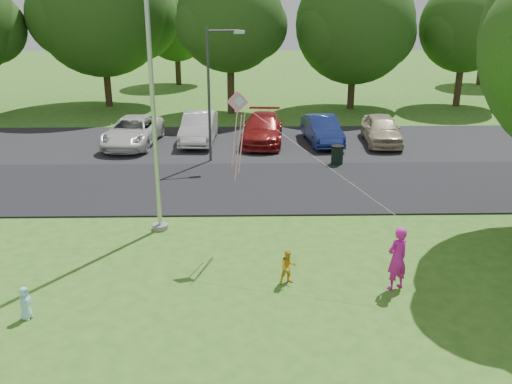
{
  "coord_description": "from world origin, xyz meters",
  "views": [
    {
      "loc": [
        -0.78,
        -11.9,
        7.32
      ],
      "look_at": [
        -0.44,
        4.0,
        1.6
      ],
      "focal_mm": 40.0,
      "sensor_mm": 36.0,
      "label": 1
    }
  ],
  "objects_px": {
    "woman": "(397,258)",
    "kite": "(241,119)",
    "child_yellow": "(288,267)",
    "flagpole": "(153,100)",
    "child_blue": "(25,303)",
    "street_lamp": "(214,83)",
    "trash_can": "(337,155)"
  },
  "relations": [
    {
      "from": "trash_can",
      "to": "woman",
      "type": "relative_size",
      "value": 0.51
    },
    {
      "from": "child_blue",
      "to": "woman",
      "type": "bearing_deg",
      "value": -65.39
    },
    {
      "from": "trash_can",
      "to": "child_blue",
      "type": "xyz_separation_m",
      "value": [
        -9.16,
        -12.07,
        -0.03
      ]
    },
    {
      "from": "woman",
      "to": "kite",
      "type": "xyz_separation_m",
      "value": [
        -3.95,
        2.57,
        3.05
      ]
    },
    {
      "from": "trash_can",
      "to": "child_yellow",
      "type": "bearing_deg",
      "value": -105.49
    },
    {
      "from": "woman",
      "to": "child_blue",
      "type": "bearing_deg",
      "value": -19.96
    },
    {
      "from": "woman",
      "to": "trash_can",
      "type": "bearing_deg",
      "value": -118.71
    },
    {
      "from": "street_lamp",
      "to": "kite",
      "type": "distance_m",
      "value": 9.0
    },
    {
      "from": "child_yellow",
      "to": "flagpole",
      "type": "bearing_deg",
      "value": 120.72
    },
    {
      "from": "trash_can",
      "to": "kite",
      "type": "relative_size",
      "value": 0.2
    },
    {
      "from": "woman",
      "to": "kite",
      "type": "distance_m",
      "value": 5.61
    },
    {
      "from": "street_lamp",
      "to": "child_yellow",
      "type": "distance_m",
      "value": 11.79
    },
    {
      "from": "child_blue",
      "to": "kite",
      "type": "distance_m",
      "value": 7.21
    },
    {
      "from": "woman",
      "to": "flagpole",
      "type": "bearing_deg",
      "value": -58.9
    },
    {
      "from": "trash_can",
      "to": "street_lamp",
      "type": "bearing_deg",
      "value": 173.13
    },
    {
      "from": "child_yellow",
      "to": "child_blue",
      "type": "distance_m",
      "value": 6.44
    },
    {
      "from": "street_lamp",
      "to": "woman",
      "type": "bearing_deg",
      "value": -78.03
    },
    {
      "from": "trash_can",
      "to": "kite",
      "type": "distance_m",
      "value": 9.87
    },
    {
      "from": "trash_can",
      "to": "child_blue",
      "type": "distance_m",
      "value": 15.15
    },
    {
      "from": "flagpole",
      "to": "child_yellow",
      "type": "distance_m",
      "value": 6.45
    },
    {
      "from": "flagpole",
      "to": "child_yellow",
      "type": "relative_size",
      "value": 10.63
    },
    {
      "from": "street_lamp",
      "to": "trash_can",
      "type": "height_order",
      "value": "street_lamp"
    },
    {
      "from": "street_lamp",
      "to": "child_yellow",
      "type": "bearing_deg",
      "value": -89.97
    },
    {
      "from": "woman",
      "to": "child_yellow",
      "type": "relative_size",
      "value": 1.81
    },
    {
      "from": "child_yellow",
      "to": "trash_can",
      "type": "bearing_deg",
      "value": 58.68
    },
    {
      "from": "street_lamp",
      "to": "child_blue",
      "type": "bearing_deg",
      "value": -118.96
    },
    {
      "from": "woman",
      "to": "kite",
      "type": "height_order",
      "value": "kite"
    },
    {
      "from": "child_blue",
      "to": "flagpole",
      "type": "bearing_deg",
      "value": -8.01
    },
    {
      "from": "trash_can",
      "to": "child_blue",
      "type": "height_order",
      "value": "trash_can"
    },
    {
      "from": "kite",
      "to": "woman",
      "type": "bearing_deg",
      "value": -28.37
    },
    {
      "from": "flagpole",
      "to": "street_lamp",
      "type": "height_order",
      "value": "flagpole"
    },
    {
      "from": "child_yellow",
      "to": "child_blue",
      "type": "height_order",
      "value": "child_yellow"
    }
  ]
}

